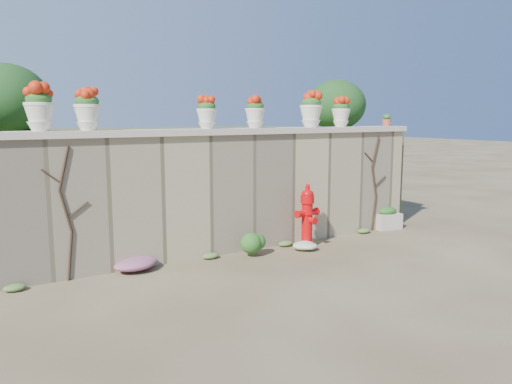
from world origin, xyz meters
TOP-DOWN VIEW (x-y plane):
  - ground at (0.00, 0.00)m, footprint 80.00×80.00m
  - stone_wall at (0.00, 1.80)m, footprint 8.00×0.40m
  - wall_cap at (0.00, 1.80)m, footprint 8.10×0.52m
  - raised_fill at (0.00, 5.00)m, footprint 9.00×6.00m
  - back_shrub_left at (-3.20, 3.00)m, footprint 1.30×1.30m
  - back_shrub_right at (3.40, 3.00)m, footprint 1.30×1.30m
  - vine_left at (-2.67, 1.58)m, footprint 0.60×0.04m
  - vine_right at (3.23, 1.58)m, footprint 0.60×0.04m
  - fire_hydrant at (1.27, 1.23)m, footprint 0.49×0.35m
  - planter_box at (3.60, 1.55)m, footprint 0.59×0.39m
  - green_shrub at (0.22, 1.30)m, footprint 0.54×0.49m
  - magenta_clump at (-1.84, 1.49)m, footprint 0.99×0.66m
  - white_flowers at (1.20, 1.08)m, footprint 0.52×0.41m
  - urn_pot_0 at (-2.91, 1.80)m, footprint 0.40×0.40m
  - urn_pot_1 at (-2.27, 1.80)m, footprint 0.38×0.38m
  - urn_pot_2 at (-0.38, 1.80)m, footprint 0.33×0.33m
  - urn_pot_3 at (0.54, 1.80)m, footprint 0.35×0.35m
  - urn_pot_4 at (1.76, 1.80)m, footprint 0.42×0.42m
  - urn_pot_5 at (2.49, 1.80)m, footprint 0.36×0.36m
  - terracotta_pot at (3.73, 1.80)m, footprint 0.20×0.20m

SIDE VIEW (x-z plane):
  - ground at x=0.00m, z-range 0.00..0.00m
  - white_flowers at x=1.20m, z-range 0.00..0.19m
  - magenta_clump at x=-1.84m, z-range 0.00..0.26m
  - planter_box at x=3.60m, z-range -0.02..0.44m
  - green_shrub at x=0.22m, z-range 0.00..0.52m
  - fire_hydrant at x=1.27m, z-range 0.00..1.13m
  - vine_left at x=-2.67m, z-range 0.04..1.94m
  - vine_right at x=3.23m, z-range 0.04..1.94m
  - stone_wall at x=0.00m, z-range 0.00..2.00m
  - raised_fill at x=0.00m, z-range 0.00..2.00m
  - wall_cap at x=0.00m, z-range 2.00..2.10m
  - terracotta_pot at x=3.73m, z-range 2.09..2.32m
  - urn_pot_2 at x=-0.38m, z-range 2.10..2.62m
  - urn_pot_3 at x=0.54m, z-range 2.10..2.64m
  - urn_pot_5 at x=2.49m, z-range 2.10..2.65m
  - urn_pot_1 at x=-2.27m, z-range 2.10..2.69m
  - urn_pot_0 at x=-2.91m, z-range 2.10..2.72m
  - urn_pot_4 at x=1.76m, z-range 2.10..2.75m
  - back_shrub_left at x=-3.20m, z-range 2.00..3.10m
  - back_shrub_right at x=3.40m, z-range 2.00..3.10m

